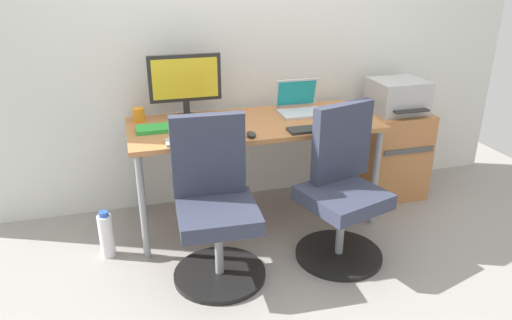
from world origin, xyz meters
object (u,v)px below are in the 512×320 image
object	(u,v)px
desktop_monitor	(185,82)
open_laptop	(300,105)
coffee_mug	(139,115)
office_chair_left	(215,208)
printer	(398,96)
water_bottle_on_floor	(106,235)
side_cabinet	(391,152)
office_chair_right	(342,191)

from	to	relation	value
desktop_monitor	open_laptop	bearing A→B (deg)	-5.48
coffee_mug	open_laptop	bearing A→B (deg)	-4.63
office_chair_left	printer	distance (m)	1.72
printer	water_bottle_on_floor	bearing A→B (deg)	-170.95
water_bottle_on_floor	coffee_mug	xyz separation A→B (m)	(0.28, 0.43, 0.63)
desktop_monitor	open_laptop	size ratio (longest dim) A/B	1.55
desktop_monitor	open_laptop	xyz separation A→B (m)	(0.79, -0.08, -0.19)
printer	open_laptop	size ratio (longest dim) A/B	1.29
desktop_monitor	water_bottle_on_floor	bearing A→B (deg)	-144.99
printer	desktop_monitor	xyz separation A→B (m)	(-1.57, 0.07, 0.19)
side_cabinet	open_laptop	size ratio (longest dim) A/B	2.16
office_chair_left	printer	world-z (taller)	office_chair_left
printer	open_laptop	world-z (taller)	open_laptop
open_laptop	coffee_mug	size ratio (longest dim) A/B	3.37
office_chair_right	desktop_monitor	bearing A→B (deg)	137.05
office_chair_left	side_cabinet	distance (m)	1.68
office_chair_left	office_chair_right	size ratio (longest dim) A/B	1.00
printer	open_laptop	distance (m)	0.78
printer	water_bottle_on_floor	size ratio (longest dim) A/B	1.29
printer	desktop_monitor	world-z (taller)	desktop_monitor
printer	water_bottle_on_floor	xyz separation A→B (m)	(-2.16, -0.34, -0.64)
side_cabinet	open_laptop	xyz separation A→B (m)	(-0.78, -0.00, 0.45)
office_chair_right	water_bottle_on_floor	size ratio (longest dim) A/B	3.03
office_chair_right	desktop_monitor	size ratio (longest dim) A/B	1.96
office_chair_right	water_bottle_on_floor	world-z (taller)	office_chair_right
office_chair_left	water_bottle_on_floor	xyz separation A→B (m)	(-0.63, 0.34, -0.28)
water_bottle_on_floor	office_chair_right	bearing A→B (deg)	-13.67
office_chair_right	side_cabinet	distance (m)	1.02
desktop_monitor	office_chair_left	bearing A→B (deg)	-87.47
office_chair_left	open_laptop	bearing A→B (deg)	42.08
side_cabinet	coffee_mug	world-z (taller)	coffee_mug
printer	desktop_monitor	size ratio (longest dim) A/B	0.83
side_cabinet	water_bottle_on_floor	distance (m)	2.19
water_bottle_on_floor	coffee_mug	world-z (taller)	coffee_mug
open_laptop	coffee_mug	world-z (taller)	open_laptop
side_cabinet	desktop_monitor	size ratio (longest dim) A/B	1.39
office_chair_left	open_laptop	distance (m)	1.08
water_bottle_on_floor	side_cabinet	bearing A→B (deg)	9.07
office_chair_left	water_bottle_on_floor	size ratio (longest dim) A/B	3.03
open_laptop	office_chair_left	bearing A→B (deg)	-137.92
office_chair_left	open_laptop	world-z (taller)	open_laptop
side_cabinet	coffee_mug	distance (m)	1.94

